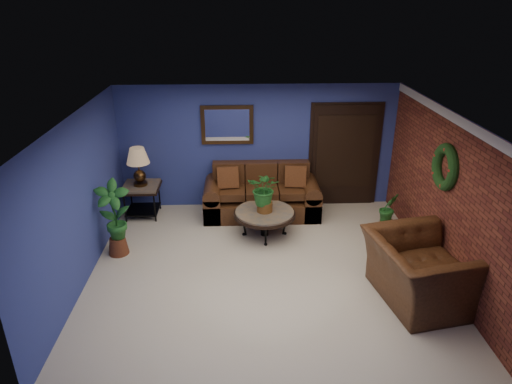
{
  "coord_description": "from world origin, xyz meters",
  "views": [
    {
      "loc": [
        -0.38,
        -6.2,
        4.08
      ],
      "look_at": [
        -0.11,
        0.55,
        1.12
      ],
      "focal_mm": 32.0,
      "sensor_mm": 36.0,
      "label": 1
    }
  ],
  "objects_px": {
    "end_table": "(142,192)",
    "armchair": "(420,271)",
    "table_lamp": "(138,162)",
    "sofa": "(261,197)",
    "coffee_table": "(265,214)",
    "side_chair": "(282,188)"
  },
  "relations": [
    {
      "from": "sofa",
      "to": "table_lamp",
      "type": "relative_size",
      "value": 3.1
    },
    {
      "from": "sofa",
      "to": "end_table",
      "type": "distance_m",
      "value": 2.36
    },
    {
      "from": "coffee_table",
      "to": "side_chair",
      "type": "bearing_deg",
      "value": 66.91
    },
    {
      "from": "side_chair",
      "to": "armchair",
      "type": "height_order",
      "value": "armchair"
    },
    {
      "from": "coffee_table",
      "to": "end_table",
      "type": "distance_m",
      "value": 2.53
    },
    {
      "from": "table_lamp",
      "to": "armchair",
      "type": "bearing_deg",
      "value": -33.04
    },
    {
      "from": "end_table",
      "to": "side_chair",
      "type": "bearing_deg",
      "value": 1.37
    },
    {
      "from": "coffee_table",
      "to": "end_table",
      "type": "relative_size",
      "value": 1.56
    },
    {
      "from": "coffee_table",
      "to": "end_table",
      "type": "height_order",
      "value": "end_table"
    },
    {
      "from": "end_table",
      "to": "table_lamp",
      "type": "bearing_deg",
      "value": 108.43
    },
    {
      "from": "coffee_table",
      "to": "armchair",
      "type": "relative_size",
      "value": 0.77
    },
    {
      "from": "end_table",
      "to": "armchair",
      "type": "relative_size",
      "value": 0.49
    },
    {
      "from": "end_table",
      "to": "table_lamp",
      "type": "distance_m",
      "value": 0.62
    },
    {
      "from": "coffee_table",
      "to": "table_lamp",
      "type": "distance_m",
      "value": 2.63
    },
    {
      "from": "table_lamp",
      "to": "side_chair",
      "type": "relative_size",
      "value": 0.81
    },
    {
      "from": "end_table",
      "to": "side_chair",
      "type": "height_order",
      "value": "side_chair"
    },
    {
      "from": "table_lamp",
      "to": "side_chair",
      "type": "distance_m",
      "value": 2.84
    },
    {
      "from": "end_table",
      "to": "side_chair",
      "type": "distance_m",
      "value": 2.78
    },
    {
      "from": "sofa",
      "to": "armchair",
      "type": "distance_m",
      "value": 3.6
    },
    {
      "from": "end_table",
      "to": "armchair",
      "type": "distance_m",
      "value": 5.31
    },
    {
      "from": "sofa",
      "to": "coffee_table",
      "type": "relative_size",
      "value": 2.02
    },
    {
      "from": "coffee_table",
      "to": "armchair",
      "type": "height_order",
      "value": "armchair"
    }
  ]
}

